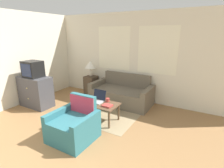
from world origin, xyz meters
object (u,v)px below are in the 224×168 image
(armchair, at_px, (75,126))
(cup_navy, at_px, (108,100))
(couch, at_px, (122,94))
(television, at_px, (33,69))
(coffee_table, at_px, (101,106))
(table_lamp, at_px, (90,66))
(laptop, at_px, (97,99))
(book_red, at_px, (107,106))

(armchair, bearing_deg, cup_navy, 83.41)
(couch, xyz_separation_m, television, (-1.99, -1.43, 0.81))
(television, relative_size, cup_navy, 5.25)
(couch, relative_size, coffee_table, 2.15)
(armchair, distance_m, table_lamp, 2.72)
(television, xyz_separation_m, laptop, (1.92, 0.27, -0.58))
(armchair, xyz_separation_m, table_lamp, (-1.30, 2.28, 0.72))
(television, height_order, laptop, television)
(armchair, xyz_separation_m, cup_navy, (0.12, 1.04, 0.21))
(television, bearing_deg, couch, 35.72)
(armchair, distance_m, cup_navy, 1.07)
(table_lamp, bearing_deg, television, -114.43)
(couch, distance_m, laptop, 1.19)
(table_lamp, relative_size, coffee_table, 0.63)
(television, relative_size, book_red, 2.22)
(couch, height_order, book_red, couch)
(armchair, relative_size, television, 1.72)
(armchair, height_order, television, television)
(armchair, xyz_separation_m, book_red, (0.25, 0.81, 0.18))
(cup_navy, bearing_deg, television, -170.40)
(armchair, relative_size, table_lamp, 1.59)
(television, bearing_deg, book_red, 3.19)
(couch, distance_m, armchair, 2.11)
(laptop, bearing_deg, table_lamp, 131.76)
(laptop, distance_m, cup_navy, 0.25)
(armchair, height_order, book_red, armchair)
(armchair, bearing_deg, couch, 90.91)
(table_lamp, bearing_deg, laptop, -48.24)
(couch, xyz_separation_m, book_red, (0.29, -1.31, 0.19))
(couch, bearing_deg, book_red, -77.57)
(laptop, bearing_deg, book_red, -21.76)
(television, xyz_separation_m, table_lamp, (0.73, 1.60, -0.09))
(armchair, distance_m, coffee_table, 0.88)
(television, height_order, book_red, television)
(armchair, bearing_deg, coffee_table, 87.90)
(coffee_table, relative_size, book_red, 3.78)
(television, distance_m, table_lamp, 1.76)
(coffee_table, xyz_separation_m, book_red, (0.22, -0.07, 0.07))
(armchair, distance_m, television, 2.28)
(laptop, xyz_separation_m, cup_navy, (0.23, 0.09, -0.01))
(laptop, height_order, cup_navy, laptop)
(laptop, bearing_deg, couch, 86.25)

